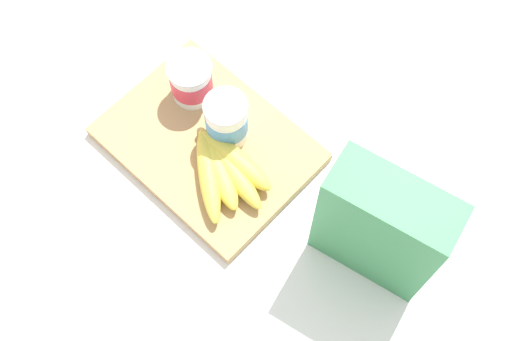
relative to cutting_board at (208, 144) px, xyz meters
name	(u,v)px	position (x,y,z in m)	size (l,w,h in m)	color
ground_plane	(209,147)	(0.00, 0.00, -0.01)	(2.40, 2.40, 0.00)	silver
cutting_board	(208,144)	(0.00, 0.00, 0.00)	(0.34, 0.25, 0.02)	tan
cereal_box	(381,227)	(0.32, 0.04, 0.11)	(0.18, 0.08, 0.24)	#38844C
yogurt_cup_front	(191,80)	(-0.09, 0.05, 0.05)	(0.08, 0.08, 0.08)	white
yogurt_cup_back	(227,120)	(0.01, 0.03, 0.06)	(0.07, 0.07, 0.10)	white
banana_bunch	(224,167)	(0.06, -0.02, 0.03)	(0.18, 0.14, 0.04)	yellow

